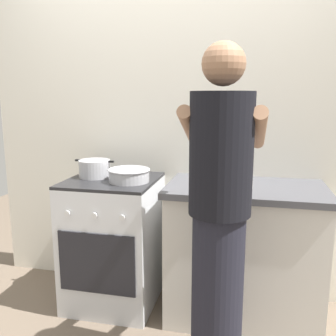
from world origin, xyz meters
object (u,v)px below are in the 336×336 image
at_px(spice_bottle, 249,182).
at_px(person, 219,221).
at_px(utensil_crock, 218,166).
at_px(pot, 95,169).
at_px(mixing_bowl, 129,175).
at_px(stove_range, 114,241).

distance_m(spice_bottle, person, 0.55).
bearing_deg(utensil_crock, pot, -169.22).
xyz_separation_m(spice_bottle, person, (-0.13, -0.52, -0.08)).
bearing_deg(utensil_crock, mixing_bowl, -156.72).
relative_size(mixing_bowl, utensil_crock, 0.94).
height_order(utensil_crock, person, person).
distance_m(pot, spice_bottle, 1.06).
bearing_deg(spice_bottle, stove_range, 176.08).
xyz_separation_m(utensil_crock, spice_bottle, (0.22, -0.26, -0.05)).
bearing_deg(pot, person, -33.90).
bearing_deg(mixing_bowl, person, -39.97).
height_order(stove_range, person, person).
relative_size(pot, spice_bottle, 3.28).
relative_size(stove_range, person, 0.53).
height_order(stove_range, utensil_crock, utensil_crock).
distance_m(pot, utensil_crock, 0.86).
bearing_deg(stove_range, pot, 166.08).
height_order(pot, utensil_crock, utensil_crock).
bearing_deg(person, pot, 146.10).
bearing_deg(mixing_bowl, utensil_crock, 23.28).
bearing_deg(mixing_bowl, pot, 163.81).
xyz_separation_m(mixing_bowl, person, (0.64, -0.54, -0.09)).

